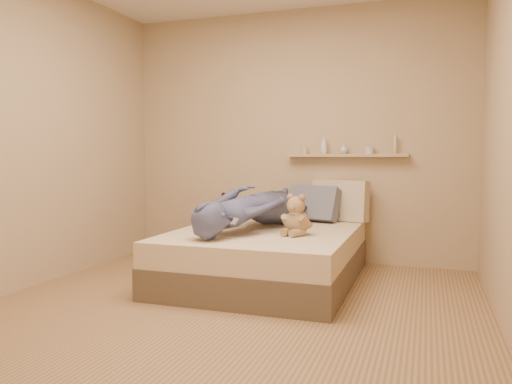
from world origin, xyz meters
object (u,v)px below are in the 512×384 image
at_px(bed, 266,255).
at_px(person, 255,207).
at_px(dark_plush, 227,207).
at_px(game_console, 228,221).
at_px(wall_shelf, 346,155).
at_px(pillow_grey, 313,204).
at_px(teddy_bear, 296,218).
at_px(pillow_cream, 340,201).

distance_m(bed, person, 0.44).
bearing_deg(dark_plush, bed, -45.47).
distance_m(game_console, dark_plush, 1.28).
height_order(game_console, wall_shelf, wall_shelf).
bearing_deg(person, pillow_grey, -106.03).
bearing_deg(teddy_bear, person, 153.95).
bearing_deg(game_console, bed, 75.95).
xyz_separation_m(bed, game_console, (-0.14, -0.54, 0.37)).
xyz_separation_m(teddy_bear, pillow_grey, (-0.06, 0.89, 0.03)).
xyz_separation_m(game_console, pillow_grey, (0.40, 1.23, 0.03)).
bearing_deg(game_console, person, 87.52).
relative_size(bed, teddy_bear, 5.60).
distance_m(bed, pillow_cream, 1.06).
distance_m(pillow_grey, wall_shelf, 0.60).
height_order(game_console, pillow_cream, pillow_cream).
distance_m(dark_plush, pillow_grey, 0.90).
bearing_deg(pillow_grey, dark_plush, -176.88).
xyz_separation_m(pillow_cream, wall_shelf, (0.04, 0.08, 0.45)).
relative_size(teddy_bear, dark_plush, 1.27).
bearing_deg(pillow_cream, game_console, -115.13).
bearing_deg(teddy_bear, pillow_grey, 93.66).
height_order(teddy_bear, wall_shelf, wall_shelf).
xyz_separation_m(pillow_grey, person, (-0.37, -0.68, 0.03)).
bearing_deg(bed, game_console, -104.05).
relative_size(bed, game_console, 11.25).
bearing_deg(dark_plush, teddy_bear, -41.57).
bearing_deg(pillow_cream, bed, -121.48).
distance_m(game_console, wall_shelf, 1.69).
bearing_deg(game_console, pillow_grey, 72.09).
bearing_deg(game_console, wall_shelf, 64.72).
bearing_deg(teddy_bear, game_console, -143.11).
height_order(dark_plush, pillow_grey, pillow_grey).
bearing_deg(person, bed, -171.94).
relative_size(teddy_bear, pillow_cream, 0.62).
xyz_separation_m(bed, pillow_grey, (0.26, 0.69, 0.40)).
xyz_separation_m(teddy_bear, wall_shelf, (0.23, 1.11, 0.51)).
relative_size(person, wall_shelf, 1.37).
distance_m(person, wall_shelf, 1.21).
relative_size(pillow_grey, wall_shelf, 0.42).
bearing_deg(pillow_grey, wall_shelf, 37.32).
xyz_separation_m(dark_plush, person, (0.52, -0.63, 0.08)).
xyz_separation_m(bed, wall_shelf, (0.55, 0.91, 0.88)).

